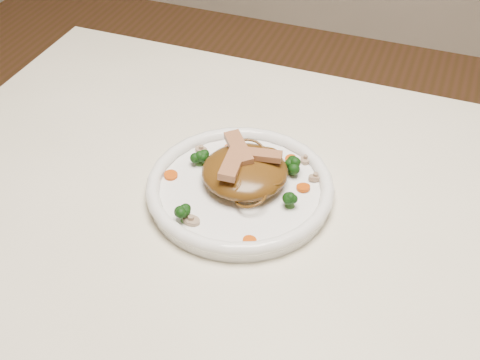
% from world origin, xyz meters
% --- Properties ---
extents(table, '(1.20, 0.80, 0.75)m').
position_xyz_m(table, '(0.00, 0.00, 0.65)').
color(table, white).
rests_on(table, ground).
extents(plate, '(0.33, 0.33, 0.02)m').
position_xyz_m(plate, '(-0.09, 0.03, 0.76)').
color(plate, white).
rests_on(plate, table).
extents(noodle_mound, '(0.14, 0.14, 0.04)m').
position_xyz_m(noodle_mound, '(-0.09, 0.04, 0.79)').
color(noodle_mound, '#583510').
rests_on(noodle_mound, plate).
extents(chicken_a, '(0.07, 0.03, 0.01)m').
position_xyz_m(chicken_a, '(-0.07, 0.06, 0.81)').
color(chicken_a, '#B07B53').
rests_on(chicken_a, noodle_mound).
extents(chicken_b, '(0.06, 0.07, 0.01)m').
position_xyz_m(chicken_b, '(-0.10, 0.06, 0.81)').
color(chicken_b, '#B07B53').
rests_on(chicken_b, noodle_mound).
extents(chicken_c, '(0.03, 0.08, 0.01)m').
position_xyz_m(chicken_c, '(-0.10, 0.03, 0.81)').
color(chicken_c, '#B07B53').
rests_on(chicken_c, noodle_mound).
extents(broccoli_0, '(0.03, 0.03, 0.03)m').
position_xyz_m(broccoli_0, '(-0.03, 0.09, 0.78)').
color(broccoli_0, '#0C340A').
rests_on(broccoli_0, plate).
extents(broccoli_1, '(0.02, 0.02, 0.03)m').
position_xyz_m(broccoli_1, '(-0.16, 0.06, 0.78)').
color(broccoli_1, '#0C340A').
rests_on(broccoli_1, plate).
extents(broccoli_2, '(0.03, 0.03, 0.03)m').
position_xyz_m(broccoli_2, '(-0.13, -0.06, 0.78)').
color(broccoli_2, '#0C340A').
rests_on(broccoli_2, plate).
extents(broccoli_3, '(0.03, 0.03, 0.03)m').
position_xyz_m(broccoli_3, '(-0.01, 0.02, 0.78)').
color(broccoli_3, '#0C340A').
rests_on(broccoli_3, plate).
extents(carrot_0, '(0.02, 0.02, 0.00)m').
position_xyz_m(carrot_0, '(-0.04, 0.11, 0.77)').
color(carrot_0, '#E05208').
rests_on(carrot_0, plate).
extents(carrot_1, '(0.02, 0.02, 0.00)m').
position_xyz_m(carrot_1, '(-0.19, 0.02, 0.77)').
color(carrot_1, '#E05208').
rests_on(carrot_1, plate).
extents(carrot_2, '(0.02, 0.02, 0.00)m').
position_xyz_m(carrot_2, '(-0.00, 0.06, 0.77)').
color(carrot_2, '#E05208').
rests_on(carrot_2, plate).
extents(carrot_3, '(0.02, 0.02, 0.00)m').
position_xyz_m(carrot_3, '(-0.14, 0.11, 0.77)').
color(carrot_3, '#E05208').
rests_on(carrot_3, plate).
extents(carrot_4, '(0.02, 0.02, 0.00)m').
position_xyz_m(carrot_4, '(-0.04, -0.07, 0.77)').
color(carrot_4, '#E05208').
rests_on(carrot_4, plate).
extents(mushroom_0, '(0.03, 0.03, 0.01)m').
position_xyz_m(mushroom_0, '(-0.13, -0.06, 0.77)').
color(mushroom_0, tan).
rests_on(mushroom_0, plate).
extents(mushroom_1, '(0.03, 0.03, 0.01)m').
position_xyz_m(mushroom_1, '(0.01, 0.09, 0.77)').
color(mushroom_1, tan).
rests_on(mushroom_1, plate).
extents(mushroom_2, '(0.03, 0.03, 0.01)m').
position_xyz_m(mushroom_2, '(-0.17, 0.09, 0.77)').
color(mushroom_2, tan).
rests_on(mushroom_2, plate).
extents(mushroom_3, '(0.02, 0.02, 0.01)m').
position_xyz_m(mushroom_3, '(-0.02, 0.12, 0.77)').
color(mushroom_3, tan).
rests_on(mushroom_3, plate).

